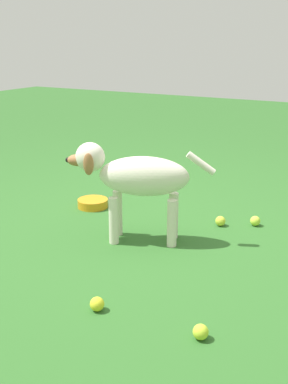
% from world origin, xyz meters
% --- Properties ---
extents(ground, '(14.00, 14.00, 0.00)m').
position_xyz_m(ground, '(0.00, 0.00, 0.00)').
color(ground, '#2D6026').
extents(dog, '(0.42, 0.83, 0.60)m').
position_xyz_m(dog, '(0.08, 0.07, 0.40)').
color(dog, silver).
rests_on(dog, ground).
extents(tennis_ball_0, '(0.07, 0.07, 0.07)m').
position_xyz_m(tennis_ball_0, '(-0.39, 0.44, 0.03)').
color(tennis_ball_0, '#C8D43A').
rests_on(tennis_ball_0, ground).
extents(tennis_ball_2, '(0.07, 0.07, 0.07)m').
position_xyz_m(tennis_ball_2, '(-0.51, 0.64, 0.03)').
color(tennis_ball_2, '#C3E340').
rests_on(tennis_ball_2, ground).
extents(tennis_ball_3, '(0.07, 0.07, 0.07)m').
position_xyz_m(tennis_ball_3, '(0.83, 0.82, 0.03)').
color(tennis_ball_3, '#BFDB33').
rests_on(tennis_ball_3, ground).
extents(tennis_ball_4, '(0.07, 0.07, 0.07)m').
position_xyz_m(tennis_ball_4, '(0.86, 0.33, 0.03)').
color(tennis_ball_4, yellow).
rests_on(tennis_ball_4, ground).
extents(water_bowl, '(0.22, 0.22, 0.06)m').
position_xyz_m(water_bowl, '(-0.28, -0.51, 0.03)').
color(water_bowl, orange).
rests_on(water_bowl, ground).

